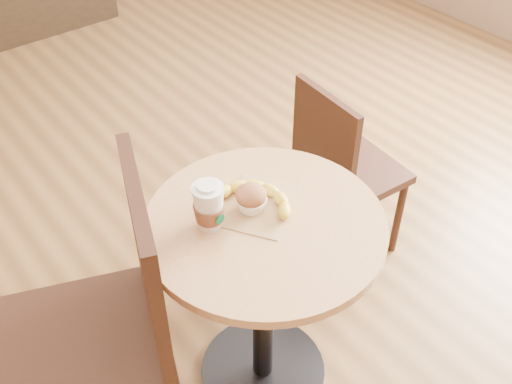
# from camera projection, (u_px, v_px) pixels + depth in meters

# --- Properties ---
(cafe_table) EXTENTS (0.68, 0.68, 0.75)m
(cafe_table) POSITION_uv_depth(u_px,v_px,m) (264.00, 275.00, 1.80)
(cafe_table) COLOR black
(cafe_table) RESTS_ON ground
(chair_left) EXTENTS (0.59, 0.59, 1.03)m
(chair_left) POSITION_uv_depth(u_px,v_px,m) (108.00, 328.00, 1.61)
(chair_left) COLOR #351D12
(chair_left) RESTS_ON ground
(chair_right) EXTENTS (0.38, 0.38, 0.81)m
(chair_right) POSITION_uv_depth(u_px,v_px,m) (342.00, 168.00, 2.32)
(chair_right) COLOR #351D12
(chair_right) RESTS_ON ground
(kraft_bag) EXTENTS (0.30, 0.28, 0.00)m
(kraft_bag) POSITION_uv_depth(u_px,v_px,m) (260.00, 205.00, 1.70)
(kraft_bag) COLOR #A27D4E
(kraft_bag) RESTS_ON cafe_table
(coffee_cup) EXTENTS (0.09, 0.09, 0.15)m
(coffee_cup) POSITION_uv_depth(u_px,v_px,m) (209.00, 208.00, 1.60)
(coffee_cup) COLOR silver
(coffee_cup) RESTS_ON cafe_table
(muffin) EXTENTS (0.09, 0.09, 0.08)m
(muffin) POSITION_uv_depth(u_px,v_px,m) (251.00, 199.00, 1.66)
(muffin) COLOR white
(muffin) RESTS_ON kraft_bag
(banana) EXTENTS (0.25, 0.28, 0.03)m
(banana) POSITION_uv_depth(u_px,v_px,m) (257.00, 200.00, 1.69)
(banana) COLOR gold
(banana) RESTS_ON kraft_bag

